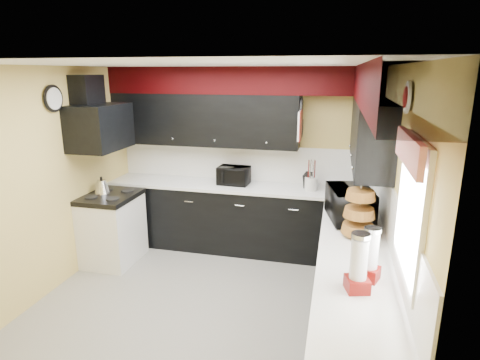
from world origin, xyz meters
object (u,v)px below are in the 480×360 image
Objects in this scene: knife_block at (308,181)px; kettle at (102,187)px; toaster_oven at (234,175)px; microwave at (350,204)px; utensil_crock at (311,184)px.

knife_block is 1.08× the size of kettle.
microwave reaches higher than toaster_oven.
toaster_oven is 1.85m from microwave.
microwave is at bearing -5.46° from kettle.
knife_block is at bearing 114.53° from utensil_crock.
toaster_oven is 2.03× the size of knife_block.
toaster_oven is 1.01m from knife_block.
microwave is (1.52, -1.04, 0.05)m from toaster_oven.
microwave is at bearing -47.44° from knife_block.
toaster_oven is 2.19× the size of kettle.
toaster_oven is 1.06m from utensil_crock.
microwave is 3.19× the size of kettle.
knife_block is (-0.04, 0.10, 0.02)m from utensil_crock.
knife_block reaches higher than utensil_crock.
toaster_oven is 1.73m from kettle.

